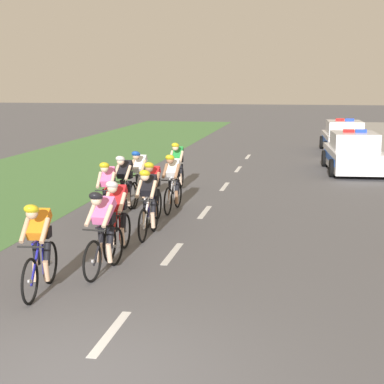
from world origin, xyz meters
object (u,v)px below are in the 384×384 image
(police_car_second, at_px, (344,138))
(cyclist_fourth, at_px, (148,202))
(cyclist_tenth, at_px, (177,166))
(cyclist_sixth, at_px, (152,192))
(cyclist_lead, at_px, (39,246))
(cyclist_fifth, at_px, (108,192))
(cyclist_second, at_px, (103,231))
(cyclist_eighth, at_px, (173,182))
(cyclist_seventh, at_px, (124,183))
(cyclist_third, at_px, (117,216))
(cyclist_ninth, at_px, (139,177))
(police_car_nearest, at_px, (353,154))

(police_car_second, bearing_deg, cyclist_fourth, -106.31)
(cyclist_tenth, relative_size, police_car_second, 0.38)
(cyclist_sixth, bearing_deg, cyclist_lead, -96.52)
(cyclist_lead, distance_m, cyclist_fifth, 4.93)
(cyclist_second, bearing_deg, cyclist_tenth, 92.76)
(cyclist_fourth, bearing_deg, cyclist_eighth, 90.80)
(cyclist_seventh, distance_m, cyclist_eighth, 1.25)
(cyclist_third, bearing_deg, cyclist_fourth, 81.02)
(police_car_second, bearing_deg, cyclist_tenth, -115.67)
(cyclist_lead, relative_size, cyclist_ninth, 1.00)
(cyclist_lead, height_order, police_car_second, police_car_second)
(cyclist_third, relative_size, police_car_second, 0.38)
(cyclist_third, bearing_deg, cyclist_ninth, 100.04)
(cyclist_third, height_order, cyclist_fifth, same)
(cyclist_fourth, height_order, cyclist_sixth, same)
(cyclist_lead, distance_m, cyclist_ninth, 7.25)
(cyclist_lead, relative_size, cyclist_eighth, 1.00)
(cyclist_seventh, height_order, police_car_nearest, police_car_nearest)
(cyclist_fourth, height_order, cyclist_seventh, same)
(cyclist_fourth, xyz_separation_m, cyclist_sixth, (-0.21, 1.22, 0.00))
(cyclist_eighth, bearing_deg, cyclist_fifth, -125.53)
(cyclist_ninth, xyz_separation_m, cyclist_tenth, (0.57, 2.33, 0.00))
(cyclist_sixth, xyz_separation_m, cyclist_eighth, (0.18, 1.50, 0.00))
(cyclist_third, bearing_deg, cyclist_second, -84.58)
(cyclist_lead, relative_size, cyclist_second, 1.00)
(cyclist_tenth, height_order, police_car_second, police_car_second)
(police_car_second, bearing_deg, police_car_nearest, -90.00)
(cyclist_lead, bearing_deg, cyclist_sixth, 83.48)
(cyclist_lead, relative_size, cyclist_tenth, 1.00)
(cyclist_fifth, relative_size, cyclist_ninth, 1.00)
(cyclist_ninth, xyz_separation_m, police_car_nearest, (6.17, 7.48, -0.11))
(cyclist_ninth, height_order, cyclist_tenth, same)
(cyclist_ninth, height_order, police_car_second, police_car_second)
(cyclist_eighth, height_order, cyclist_tenth, same)
(cyclist_third, xyz_separation_m, cyclist_fourth, (0.24, 1.52, 0.00))
(cyclist_fourth, relative_size, cyclist_seventh, 1.00)
(cyclist_fourth, relative_size, police_car_second, 0.38)
(cyclist_second, distance_m, police_car_nearest, 14.49)
(cyclist_lead, xyz_separation_m, cyclist_tenth, (0.27, 9.57, 0.00))
(cyclist_fourth, xyz_separation_m, police_car_nearest, (5.07, 10.83, -0.11))
(cyclist_eighth, relative_size, police_car_second, 0.38)
(cyclist_fifth, relative_size, cyclist_sixth, 1.00)
(cyclist_seventh, relative_size, cyclist_ninth, 1.00)
(cyclist_seventh, bearing_deg, cyclist_eighth, 21.96)
(cyclist_lead, relative_size, cyclist_third, 1.00)
(cyclist_fourth, relative_size, cyclist_sixth, 1.00)
(cyclist_ninth, bearing_deg, police_car_second, 66.18)
(cyclist_lead, xyz_separation_m, police_car_nearest, (5.87, 14.72, -0.11))
(cyclist_second, distance_m, cyclist_fourth, 2.70)
(cyclist_eighth, bearing_deg, cyclist_seventh, -158.04)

